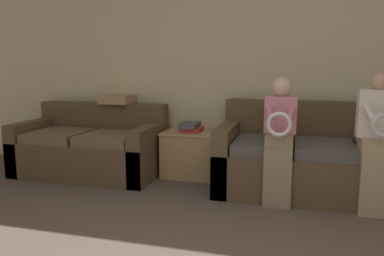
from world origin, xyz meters
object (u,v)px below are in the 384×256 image
object	(u,v)px
couch_side	(92,148)
book_stack	(190,127)
child_right_seated	(378,138)
couch_main	(322,162)
child_left_seated	(279,134)
throw_pillow	(118,99)
side_shelf	(191,153)

from	to	relation	value
couch_side	book_stack	world-z (taller)	couch_side
couch_side	child_right_seated	size ratio (longest dim) A/B	1.37
couch_main	child_right_seated	xyz separation A→B (m)	(0.41, -0.40, 0.33)
couch_side	child_left_seated	distance (m)	2.26
child_left_seated	child_right_seated	distance (m)	0.82
couch_main	child_left_seated	world-z (taller)	child_left_seated
book_stack	throw_pillow	xyz separation A→B (m)	(-0.96, 0.11, 0.29)
child_left_seated	child_right_seated	xyz separation A→B (m)	(0.82, 0.00, 0.00)
child_left_seated	throw_pillow	bearing A→B (deg)	159.42
side_shelf	book_stack	distance (m)	0.31
child_right_seated	side_shelf	bearing A→B (deg)	160.85
child_left_seated	book_stack	distance (m)	1.20
child_left_seated	child_right_seated	bearing A→B (deg)	0.18
child_left_seated	child_right_seated	world-z (taller)	child_right_seated
couch_side	child_right_seated	xyz separation A→B (m)	(3.01, -0.43, 0.35)
couch_side	book_stack	bearing A→B (deg)	9.75
throw_pillow	child_right_seated	bearing A→B (deg)	-14.81
child_right_seated	side_shelf	distance (m)	1.98
book_stack	throw_pillow	bearing A→B (deg)	173.50
couch_side	throw_pillow	bearing A→B (deg)	56.36
child_right_seated	side_shelf	size ratio (longest dim) A/B	1.97
couch_main	child_right_seated	distance (m)	0.67
side_shelf	book_stack	world-z (taller)	book_stack
couch_side	side_shelf	xyz separation A→B (m)	(1.17, 0.21, -0.03)
side_shelf	throw_pillow	size ratio (longest dim) A/B	1.71
couch_main	book_stack	distance (m)	1.47
child_right_seated	child_left_seated	bearing A→B (deg)	-179.82
child_right_seated	book_stack	xyz separation A→B (m)	(-1.84, 0.63, -0.08)
couch_side	throw_pillow	distance (m)	0.68
book_stack	child_right_seated	bearing A→B (deg)	-18.92
couch_side	child_left_seated	xyz separation A→B (m)	(2.19, -0.43, 0.35)
throw_pillow	side_shelf	bearing A→B (deg)	-6.06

